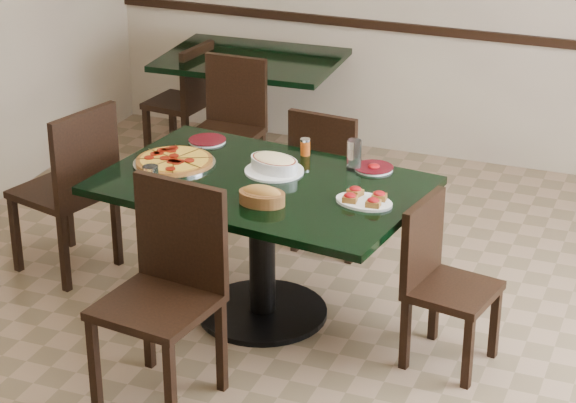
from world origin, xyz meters
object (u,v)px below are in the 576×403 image
at_px(lasagna_casserole, 274,164).
at_px(back_chair_near, 230,120).
at_px(back_table, 251,89).
at_px(back_chair_left, 186,96).
at_px(chair_left, 73,182).
at_px(main_table, 262,215).
at_px(chair_right, 439,275).
at_px(chair_far, 330,173).
at_px(bread_basket, 262,196).
at_px(pepperoni_pizza, 174,161).
at_px(chair_near, 168,280).
at_px(bruschetta_platter, 364,199).

bearing_deg(lasagna_casserole, back_chair_near, 140.90).
bearing_deg(lasagna_casserole, back_table, 134.55).
bearing_deg(back_chair_near, back_chair_left, 140.62).
distance_m(back_table, chair_left, 1.90).
height_order(main_table, chair_right, chair_right).
distance_m(chair_far, chair_left, 1.43).
height_order(back_chair_near, back_chair_left, back_chair_near).
distance_m(chair_far, lasagna_casserole, 0.77).
height_order(lasagna_casserole, bread_basket, bread_basket).
relative_size(chair_left, bread_basket, 4.21).
relative_size(main_table, pepperoni_pizza, 3.96).
bearing_deg(main_table, bread_basket, -59.58).
xyz_separation_m(chair_near, bruschetta_platter, (0.68, 0.73, 0.21)).
bearing_deg(chair_far, back_chair_near, -27.76).
bearing_deg(bruschetta_platter, pepperoni_pizza, -177.80).
relative_size(chair_right, bruschetta_platter, 2.64).
distance_m(chair_left, back_chair_near, 1.38).
bearing_deg(bread_basket, back_chair_near, 117.79).
distance_m(chair_far, chair_right, 1.27).
distance_m(chair_left, back_chair_left, 1.81).
height_order(chair_right, bruschetta_platter, chair_right).
height_order(back_chair_left, bread_basket, bread_basket).
xyz_separation_m(chair_near, pepperoni_pizza, (-0.38, 0.84, 0.20)).
xyz_separation_m(back_table, chair_left, (-0.25, -1.88, 0.02)).
bearing_deg(back_chair_near, bruschetta_platter, -46.05).
bearing_deg(bruschetta_platter, chair_near, -124.50).
relative_size(main_table, chair_left, 1.73).
height_order(back_table, chair_far, chair_far).
bearing_deg(back_chair_left, chair_far, 60.67).
xyz_separation_m(back_chair_near, lasagna_casserole, (0.82, -1.27, 0.30)).
xyz_separation_m(main_table, chair_right, (0.94, -0.08, -0.12)).
xyz_separation_m(chair_right, back_chair_left, (-2.28, 1.95, -0.00)).
relative_size(chair_right, chair_left, 0.84).
height_order(chair_left, back_chair_left, chair_left).
relative_size(chair_near, back_chair_left, 1.24).
relative_size(chair_near, back_chair_near, 1.13).
xyz_separation_m(back_chair_near, bread_basket, (0.91, -1.66, 0.29)).
bearing_deg(lasagna_casserole, pepperoni_pizza, -152.00).
relative_size(chair_near, bruschetta_platter, 3.25).
bearing_deg(chair_near, bruschetta_platter, 54.90).
relative_size(back_chair_near, back_chair_left, 1.09).
relative_size(chair_far, back_chair_left, 1.07).
bearing_deg(back_chair_left, main_table, 42.58).
relative_size(chair_right, bread_basket, 3.55).
relative_size(chair_near, pepperoni_pizza, 2.37).
distance_m(back_table, chair_far, 1.47).
bearing_deg(back_chair_near, chair_left, -102.60).
relative_size(chair_far, bruschetta_platter, 2.81).
distance_m(chair_left, lasagna_casserole, 1.18).
xyz_separation_m(back_table, chair_far, (0.96, -1.12, -0.04)).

